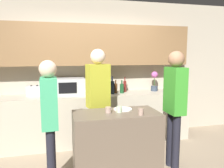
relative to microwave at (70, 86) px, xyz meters
name	(u,v)px	position (x,y,z in m)	size (l,w,h in m)	color
back_wall	(92,60)	(0.44, 0.20, 0.47)	(6.40, 0.40, 2.70)	#B2A893
back_counter	(95,118)	(0.44, -0.07, -0.61)	(3.60, 0.62, 0.92)	#B7AD99
kitchen_island	(116,144)	(0.54, -1.31, -0.63)	(1.14, 0.58, 0.89)	brown
microwave	(70,86)	(0.00, 0.00, 0.00)	(0.52, 0.39, 0.30)	#B7BABC
toaster	(34,91)	(-0.63, 0.00, -0.06)	(0.26, 0.16, 0.18)	silver
potted_plant	(154,81)	(1.67, 0.00, 0.05)	(0.14, 0.14, 0.40)	#333D4C
bottle_0	(112,87)	(0.76, -0.12, -0.02)	(0.09, 0.09, 0.33)	black
bottle_1	(116,88)	(0.84, -0.07, -0.05)	(0.07, 0.07, 0.25)	#472814
bottle_2	(122,88)	(0.96, -0.09, -0.06)	(0.07, 0.07, 0.25)	#194723
bottle_3	(125,86)	(1.06, 0.04, -0.04)	(0.06, 0.06, 0.30)	maroon
plate_on_island	(123,109)	(0.67, -1.18, -0.18)	(0.26, 0.26, 0.01)	white
cup_0	(119,109)	(0.58, -1.31, -0.14)	(0.07, 0.07, 0.08)	beige
cup_1	(141,112)	(0.81, -1.49, -0.14)	(0.07, 0.07, 0.08)	tan
cup_2	(108,110)	(0.43, -1.29, -0.15)	(0.08, 0.08, 0.08)	tan
person_left	(50,114)	(-0.31, -1.35, -0.13)	(0.21, 0.35, 1.59)	black
person_center	(175,100)	(1.39, -1.30, -0.06)	(0.22, 0.34, 1.70)	black
person_right	(98,94)	(0.39, -0.76, -0.03)	(0.38, 0.27, 1.73)	black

